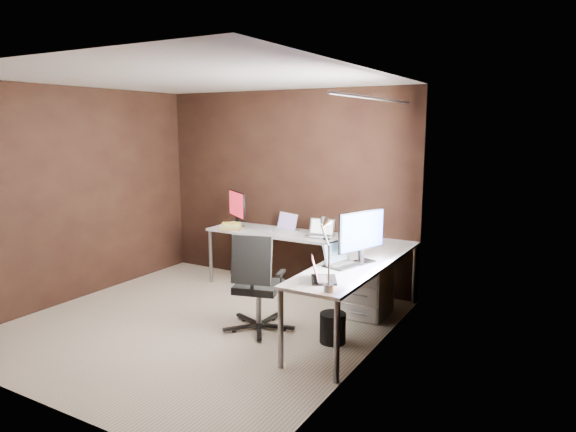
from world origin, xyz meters
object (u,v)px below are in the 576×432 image
Objects in this scene: office_chair at (257,302)px; laptop_black_small at (320,275)px; monitor_left at (237,207)px; laptop_white at (284,227)px; laptop_silver at (321,233)px; wastebasket at (333,328)px; drawer_pedestal at (368,288)px; book_stack at (231,227)px; monitor_right at (362,233)px; laptop_black_big at (340,260)px; desk_lamp at (325,244)px.

laptop_black_small is at bearing -34.96° from office_chair.
laptop_white is at bearing 37.52° from monitor_left.
laptop_silver is 1.54m from wastebasket.
book_stack reaches higher than drawer_pedestal.
book_stack is (-1.19, -0.20, -0.01)m from laptop_silver.
monitor_right reaches higher than monitor_left.
laptop_black_big is at bearing -22.72° from laptop_black_small.
laptop_white is (-1.42, 0.93, -0.24)m from monitor_right.
monitor_right is (0.11, -0.52, 0.72)m from drawer_pedestal.
book_stack is (-2.06, 0.67, -0.25)m from monitor_right.
monitor_left reaches higher than laptop_black_small.
laptop_black_small is 1.02m from office_chair.
monitor_right reaches higher than laptop_black_big.
laptop_white and laptop_black_big have the same top height.
laptop_black_small reaches higher than drawer_pedestal.
office_chair is (1.13, -1.11, -0.47)m from book_stack.
laptop_white is 0.39× the size of office_chair.
office_chair reaches higher than laptop_white.
wastebasket is at bearing -26.73° from laptop_white.
laptop_silver is at bearing 71.74° from office_chair.
drawer_pedestal is 0.87m from laptop_black_big.
laptop_silver reaches higher than laptop_black_small.
desk_lamp is (0.92, -1.78, 0.33)m from laptop_silver.
laptop_silver is 2.03m from desk_lamp.
laptop_white is at bearing 76.37° from monitor_right.
monitor_left reaches higher than laptop_white.
laptop_black_big is at bearing -62.81° from laptop_silver.
laptop_silver is 1.30m from laptop_black_big.
laptop_silver reaches higher than book_stack.
laptop_white is at bearing 93.98° from office_chair.
book_stack is 2.66m from desk_lamp.
desk_lamp reaches higher than monitor_right.
laptop_black_big is 0.66× the size of desk_lamp.
monitor_left is at bearing 169.30° from drawer_pedestal.
wastebasket is (1.98, -1.24, -0.85)m from monitor_left.
laptop_black_big is (-0.13, -0.21, -0.24)m from monitor_right.
laptop_silver is 0.87× the size of laptop_black_big.
wastebasket is (-0.06, 0.40, -0.63)m from laptop_black_small.
monitor_right is at bearing 11.83° from monitor_left.
laptop_silver is at bearing 121.26° from wastebasket.
laptop_white is at bearing 10.01° from laptop_black_small.
book_stack is at bearing 91.67° from monitor_right.
laptop_black_small is at bearing -88.57° from drawer_pedestal.
desk_lamp reaches higher than laptop_silver.
laptop_white is 1.16× the size of laptop_silver.
laptop_black_small is at bearing -35.46° from book_stack.
desk_lamp reaches higher than laptop_white.
drawer_pedestal is 1.01× the size of desk_lamp.
monitor_right is at bearing -52.06° from laptop_silver.
laptop_white is 1.23× the size of book_stack.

